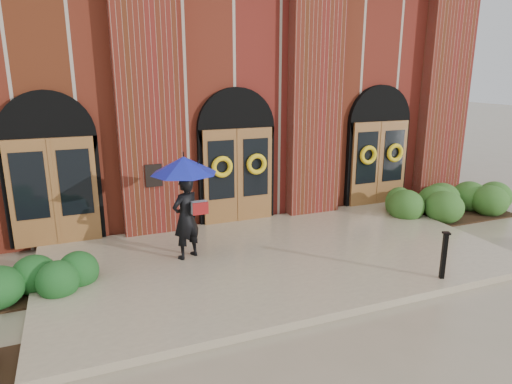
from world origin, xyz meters
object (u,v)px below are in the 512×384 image
metal_post (444,254)px  hedge_wall_left (17,279)px  hedge_wall_right (452,202)px  man_with_umbrella (185,188)px

metal_post → hedge_wall_left: 8.14m
metal_post → hedge_wall_right: (3.53, 3.33, -0.23)m
hedge_wall_left → hedge_wall_right: 11.26m
metal_post → hedge_wall_right: metal_post is taller
man_with_umbrella → hedge_wall_left: bearing=-20.2°
man_with_umbrella → metal_post: (4.39, -2.90, -1.06)m
metal_post → hedge_wall_left: bearing=161.1°
hedge_wall_right → metal_post: bearing=-136.7°
man_with_umbrella → metal_post: size_ratio=2.34×
man_with_umbrella → metal_post: man_with_umbrella is taller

